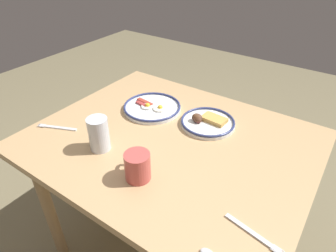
{
  "coord_description": "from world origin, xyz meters",
  "views": [
    {
      "loc": [
        -0.54,
        0.8,
        1.45
      ],
      "look_at": [
        0.04,
        -0.03,
        0.77
      ],
      "focal_mm": 31.22,
      "sensor_mm": 36.0,
      "label": 1
    }
  ],
  "objects": [
    {
      "name": "fork_near",
      "position": [
        -0.45,
        0.24,
        0.74
      ],
      "size": [
        0.18,
        0.05,
        0.01
      ],
      "color": "silver",
      "rests_on": "dining_table"
    },
    {
      "name": "dining_table",
      "position": [
        0.0,
        0.0,
        0.65
      ],
      "size": [
        1.12,
        0.91,
        0.74
      ],
      "color": "tan",
      "rests_on": "ground_plane"
    },
    {
      "name": "plate_center_pancakes",
      "position": [
        0.2,
        -0.14,
        0.75
      ],
      "size": [
        0.27,
        0.27,
        0.04
      ],
      "color": "white",
      "rests_on": "dining_table"
    },
    {
      "name": "ground_plane",
      "position": [
        0.0,
        0.0,
        0.0
      ],
      "size": [
        6.0,
        6.0,
        0.0
      ],
      "primitive_type": "plane",
      "color": "#736A4D"
    },
    {
      "name": "plate_near_main",
      "position": [
        -0.07,
        -0.18,
        0.75
      ],
      "size": [
        0.24,
        0.24,
        0.05
      ],
      "color": "white",
      "rests_on": "dining_table"
    },
    {
      "name": "coffee_mug",
      "position": [
        -0.03,
        0.25,
        0.79
      ],
      "size": [
        0.11,
        0.09,
        0.1
      ],
      "color": "#BF4C47",
      "rests_on": "dining_table"
    },
    {
      "name": "fork_far",
      "position": [
        0.45,
        0.22,
        0.74
      ],
      "size": [
        0.17,
        0.09,
        0.01
      ],
      "color": "silver",
      "rests_on": "dining_table"
    },
    {
      "name": "drinking_glass",
      "position": [
        0.19,
        0.21,
        0.8
      ],
      "size": [
        0.08,
        0.08,
        0.14
      ],
      "color": "silver",
      "rests_on": "dining_table"
    }
  ]
}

